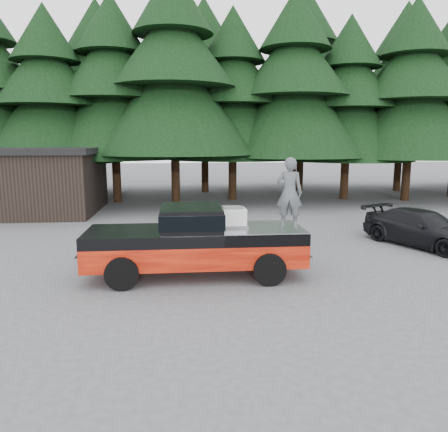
{
  "coord_description": "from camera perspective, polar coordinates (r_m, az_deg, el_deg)",
  "views": [
    {
      "loc": [
        -0.64,
        -10.94,
        3.68
      ],
      "look_at": [
        0.42,
        0.0,
        1.75
      ],
      "focal_mm": 35.0,
      "sensor_mm": 36.0,
      "label": 1
    }
  ],
  "objects": [
    {
      "name": "ground",
      "position": [
        11.56,
        -2.1,
        -8.62
      ],
      "size": [
        120.0,
        120.0,
        0.0
      ],
      "primitive_type": "plane",
      "color": "#4B4C4E",
      "rests_on": "ground"
    },
    {
      "name": "pickup_truck",
      "position": [
        11.93,
        -3.75,
        -4.7
      ],
      "size": [
        6.0,
        2.04,
        1.33
      ],
      "primitive_type": null,
      "color": "red",
      "rests_on": "ground"
    },
    {
      "name": "truck_cab",
      "position": [
        11.73,
        -4.29,
        -0.17
      ],
      "size": [
        1.66,
        1.9,
        0.59
      ],
      "primitive_type": "cube",
      "color": "black",
      "rests_on": "pickup_truck"
    },
    {
      "name": "air_compressor",
      "position": [
        11.92,
        1.13,
        -0.24
      ],
      "size": [
        0.72,
        0.6,
        0.48
      ],
      "primitive_type": "cube",
      "rotation": [
        0.0,
        0.0,
        0.03
      ],
      "color": "silver",
      "rests_on": "pickup_truck"
    },
    {
      "name": "man_on_bed",
      "position": [
        11.81,
        8.53,
        3.02
      ],
      "size": [
        0.79,
        0.63,
        1.9
      ],
      "primitive_type": "imported",
      "rotation": [
        0.0,
        0.0,
        2.86
      ],
      "color": "#4C5053",
      "rests_on": "pickup_truck"
    },
    {
      "name": "parked_car",
      "position": [
        16.73,
        24.5,
        -1.47
      ],
      "size": [
        3.43,
        4.68,
        1.26
      ],
      "primitive_type": "imported",
      "rotation": [
        0.0,
        0.0,
        0.43
      ],
      "color": "black",
      "rests_on": "ground"
    },
    {
      "name": "utility_building",
      "position": [
        24.5,
        -25.53,
        4.26
      ],
      "size": [
        8.4,
        6.4,
        3.3
      ],
      "color": "black",
      "rests_on": "ground"
    },
    {
      "name": "treeline",
      "position": [
        28.45,
        -3.5,
        18.09
      ],
      "size": [
        60.15,
        16.05,
        17.5
      ],
      "color": "black",
      "rests_on": "ground"
    }
  ]
}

